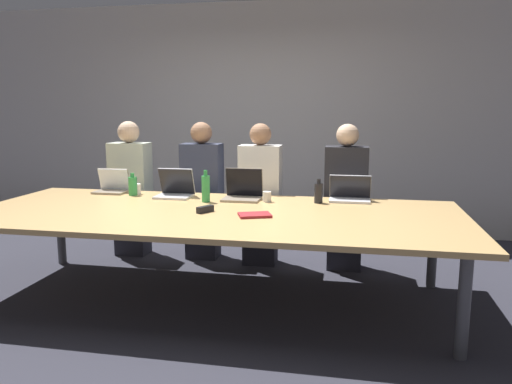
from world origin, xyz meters
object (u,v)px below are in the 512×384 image
laptop_far_center (243,191)px  person_far_right (346,200)px  person_far_center (260,197)px  bottle_far_right (319,193)px  person_far_midleft (202,193)px  person_far_left (131,190)px  bottle_far_center (206,188)px  cup_far_center (267,197)px  cup_far_left (136,189)px  laptop_far_left (112,185)px  laptop_far_midleft (175,189)px  stapler (205,209)px  bottle_far_left (133,186)px  laptop_far_right (350,193)px

laptop_far_center → person_far_right: bearing=26.8°
person_far_center → laptop_far_center: bearing=-99.3°
bottle_far_right → person_far_midleft: person_far_midleft is taller
person_far_midleft → person_far_left: bearing=-177.9°
bottle_far_right → bottle_far_center: 0.97m
person_far_center → cup_far_center: size_ratio=15.40×
person_far_right → person_far_center: size_ratio=1.00×
bottle_far_right → cup_far_left: 1.73m
laptop_far_left → cup_far_center: size_ratio=3.40×
laptop_far_center → laptop_far_left: bearing=175.1°
laptop_far_midleft → person_far_left: 0.86m
person_far_left → person_far_right: bearing=-1.5°
laptop_far_center → stapler: 0.63m
bottle_far_left → person_far_left: bearing=117.1°
person_far_right → laptop_far_left: bearing=-171.2°
person_far_midleft → laptop_far_center: (0.55, -0.54, 0.13)m
person_far_right → bottle_far_left: bearing=-166.8°
laptop_far_midleft → cup_far_left: size_ratio=3.27×
person_far_left → cup_far_left: bearing=-59.7°
bottle_far_left → person_far_center: size_ratio=0.15×
cup_far_left → stapler: 1.11m
laptop_far_right → bottle_far_left: bearing=-176.8°
person_far_right → person_far_left: (-2.21, 0.06, 0.01)m
laptop_far_midleft → cup_far_center: bearing=-5.5°
person_far_center → cup_far_left: bearing=-160.8°
person_far_right → person_far_midleft: size_ratio=1.00×
laptop_far_center → laptop_far_right: bearing=6.5°
person_far_midleft → person_far_left: (-0.77, -0.03, 0.00)m
cup_far_center → bottle_far_right: bearing=4.9°
bottle_far_left → cup_far_center: (1.28, -0.08, -0.05)m
person_far_midleft → bottle_far_right: bearing=-25.7°
person_far_midleft → laptop_far_left: size_ratio=4.55×
laptop_far_midleft → cup_far_left: laptop_far_midleft is taller
laptop_far_midleft → laptop_far_center: bearing=-0.0°
person_far_right → bottle_far_right: 0.57m
laptop_far_right → cup_far_left: bearing=-178.6°
laptop_far_right → person_far_center: size_ratio=0.26×
person_far_left → person_far_center: size_ratio=1.01×
person_far_left → laptop_far_center: 1.42m
person_far_left → bottle_far_left: (0.26, -0.52, 0.14)m
cup_far_left → laptop_far_midleft: bearing=-8.1°
laptop_far_midleft → cup_far_center: size_ratio=3.59×
laptop_far_midleft → laptop_far_left: 0.69m
bottle_far_right → stapler: (-0.84, -0.56, -0.06)m
laptop_far_left → person_far_center: bearing=13.7°
laptop_far_right → laptop_far_midleft: 1.58m
laptop_far_left → cup_far_center: bearing=-7.2°
person_far_center → stapler: bearing=-102.8°
person_far_midleft → bottle_far_left: 0.76m
bottle_far_center → bottle_far_left: bearing=166.5°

